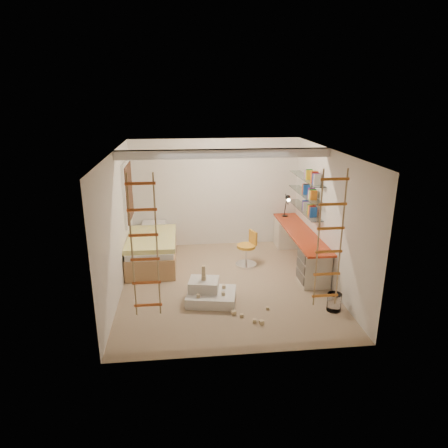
{
  "coord_description": "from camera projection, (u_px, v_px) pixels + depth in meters",
  "views": [
    {
      "loc": [
        -0.8,
        -7.07,
        3.56
      ],
      "look_at": [
        0.0,
        0.3,
        1.15
      ],
      "focal_mm": 32.0,
      "sensor_mm": 36.0,
      "label": 1
    }
  ],
  "objects": [
    {
      "name": "window_blind",
      "position": [
        129.0,
        192.0,
        8.61
      ],
      "size": [
        0.02,
        1.0,
        1.2
      ],
      "primitive_type": "cube",
      "color": "#4C2D1E",
      "rests_on": "window_frame"
    },
    {
      "name": "ceiling_beam",
      "position": [
        224.0,
        154.0,
        7.38
      ],
      "size": [
        4.0,
        0.18,
        0.16
      ],
      "primitive_type": "cube",
      "color": "white",
      "rests_on": "ceiling"
    },
    {
      "name": "rope_ladder_right",
      "position": [
        330.0,
        240.0,
        5.89
      ],
      "size": [
        0.41,
        0.04,
        2.13
      ],
      "primitive_type": null,
      "color": "orange",
      "rests_on": "ceiling"
    },
    {
      "name": "play_platform",
      "position": [
        209.0,
        293.0,
        7.19
      ],
      "size": [
        0.97,
        0.81,
        0.38
      ],
      "color": "silver",
      "rests_on": "floor"
    },
    {
      "name": "swivel_chair",
      "position": [
        247.0,
        253.0,
        8.65
      ],
      "size": [
        0.59,
        0.59,
        0.77
      ],
      "color": "gold",
      "rests_on": "floor"
    },
    {
      "name": "window_frame",
      "position": [
        127.0,
        192.0,
        8.61
      ],
      "size": [
        0.06,
        1.15,
        1.35
      ],
      "primitive_type": "cube",
      "color": "white",
      "rests_on": "wall_left"
    },
    {
      "name": "waste_bin",
      "position": [
        334.0,
        302.0,
        6.87
      ],
      "size": [
        0.25,
        0.25,
        0.31
      ],
      "primitive_type": "cylinder",
      "color": "white",
      "rests_on": "floor"
    },
    {
      "name": "floor",
      "position": [
        226.0,
        284.0,
        7.87
      ],
      "size": [
        4.5,
        4.5,
        0.0
      ],
      "primitive_type": "plane",
      "color": "#997C63",
      "rests_on": "ground"
    },
    {
      "name": "desk",
      "position": [
        299.0,
        246.0,
        8.74
      ],
      "size": [
        0.56,
        2.8,
        0.75
      ],
      "color": "#BE3716",
      "rests_on": "floor"
    },
    {
      "name": "task_lamp",
      "position": [
        287.0,
        202.0,
        9.41
      ],
      "size": [
        0.14,
        0.36,
        0.57
      ],
      "color": "black",
      "rests_on": "desk"
    },
    {
      "name": "rope_ladder_left",
      "position": [
        144.0,
        247.0,
        5.61
      ],
      "size": [
        0.41,
        0.04,
        2.13
      ],
      "primitive_type": null,
      "color": "#BE4620",
      "rests_on": "ceiling"
    },
    {
      "name": "bed",
      "position": [
        153.0,
        249.0,
        8.78
      ],
      "size": [
        1.02,
        2.0,
        0.69
      ],
      "color": "#AD7F51",
      "rests_on": "floor"
    },
    {
      "name": "books",
      "position": [
        306.0,
        189.0,
        8.63
      ],
      "size": [
        0.14,
        0.7,
        0.92
      ],
      "color": "#194CA5",
      "rests_on": "shelves"
    },
    {
      "name": "toy_blocks",
      "position": [
        228.0,
        296.0,
        6.92
      ],
      "size": [
        1.26,
        1.03,
        0.65
      ],
      "color": "#CCB284",
      "rests_on": "floor"
    },
    {
      "name": "shelves",
      "position": [
        305.0,
        194.0,
        8.67
      ],
      "size": [
        0.25,
        1.8,
        0.71
      ],
      "color": "white",
      "rests_on": "wall_right"
    }
  ]
}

